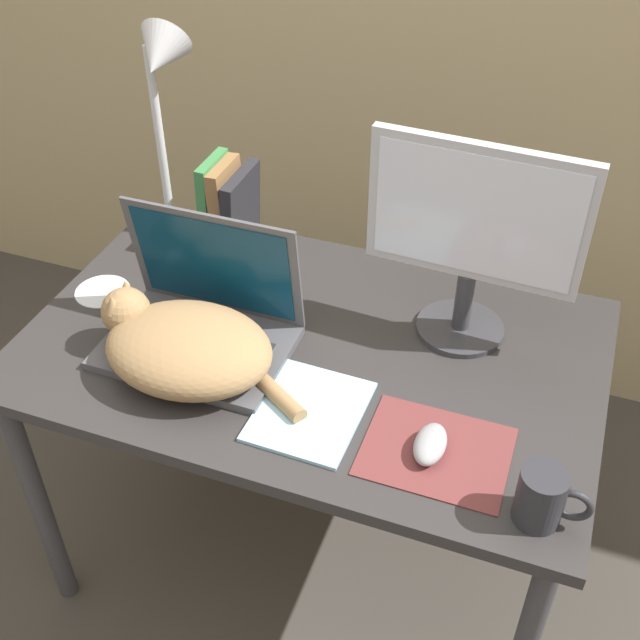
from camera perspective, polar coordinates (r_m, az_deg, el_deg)
desk at (r=1.67m, az=-0.59°, el=-3.78°), size 1.16×0.72×0.71m
laptop at (r=1.61m, az=-8.39°, el=-0.11°), size 0.37×0.26×0.27m
cat at (r=1.54m, az=-9.64°, el=-1.83°), size 0.45×0.27×0.14m
external_monitor at (r=1.54m, az=10.86°, el=6.09°), size 0.41×0.18×0.42m
mousepad at (r=1.43m, az=8.25°, el=-9.23°), size 0.25×0.20×0.00m
computer_mouse at (r=1.41m, az=7.84°, el=-8.74°), size 0.06×0.10×0.04m
book_row at (r=1.86m, az=-6.54°, el=8.02°), size 0.10×0.16×0.22m
desk_lamp at (r=1.78m, az=-11.21°, el=15.25°), size 0.17×0.17×0.53m
notepad at (r=1.48m, az=-0.73°, el=-6.51°), size 0.19×0.23×0.01m
mug at (r=1.33m, az=15.57°, el=-12.05°), size 0.12×0.08×0.10m
cd_disc at (r=1.82m, az=-15.20°, el=1.99°), size 0.12×0.12×0.00m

